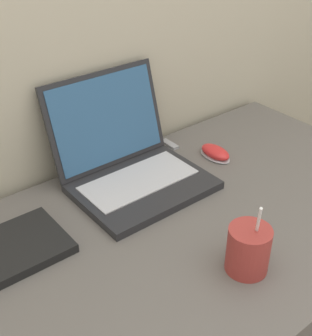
% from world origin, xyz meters
% --- Properties ---
extents(desk, '(1.19, 0.69, 0.75)m').
position_xyz_m(desk, '(0.00, 0.35, 0.37)').
color(desk, '#5B5651').
rests_on(desk, ground_plane).
extents(laptop, '(0.32, 0.31, 0.25)m').
position_xyz_m(laptop, '(-0.03, 0.56, 0.80)').
color(laptop, '#232326').
rests_on(laptop, desk).
extents(drink_cup, '(0.08, 0.08, 0.17)m').
position_xyz_m(drink_cup, '(-0.04, 0.16, 0.80)').
color(drink_cup, '#9E332D').
rests_on(drink_cup, desk).
extents(computer_mouse, '(0.06, 0.10, 0.03)m').
position_xyz_m(computer_mouse, '(0.22, 0.51, 0.76)').
color(computer_mouse, '#B2B2B7').
rests_on(computer_mouse, desk).
extents(usb_stick, '(0.02, 0.06, 0.01)m').
position_xyz_m(usb_stick, '(0.16, 0.64, 0.75)').
color(usb_stick, '#99999E').
rests_on(usb_stick, desk).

